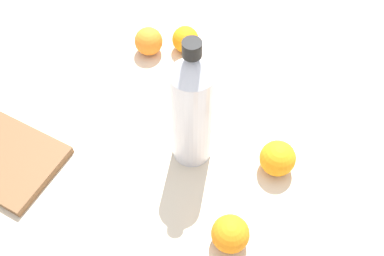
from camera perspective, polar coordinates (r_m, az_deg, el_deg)
ground_plane at (r=0.92m, az=2.96°, el=-3.70°), size 2.40×2.40×0.00m
water_bottle at (r=0.81m, az=0.00°, el=2.46°), size 0.08×0.08×0.30m
orange_0 at (r=1.08m, az=-5.50°, el=10.86°), size 0.07×0.07×0.07m
orange_1 at (r=1.09m, az=-0.85°, el=11.13°), size 0.06×0.06×0.06m
orange_2 at (r=0.99m, az=0.39°, el=5.75°), size 0.07×0.07×0.07m
orange_3 at (r=0.89m, az=10.76°, el=-3.78°), size 0.07×0.07×0.07m
orange_4 at (r=0.81m, az=4.86°, el=-13.18°), size 0.07×0.07×0.07m
cutting_board at (r=0.98m, az=-22.87°, el=-3.38°), size 0.27×0.23×0.02m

